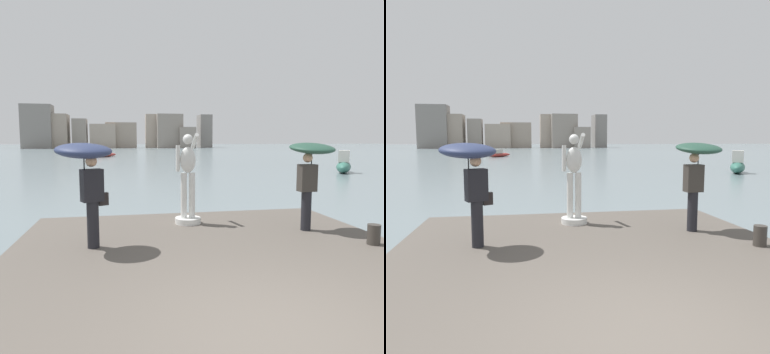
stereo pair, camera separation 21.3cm
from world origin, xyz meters
TOP-DOWN VIEW (x-y plane):
  - ground_plane at (0.00, 40.00)m, footprint 400.00×400.00m
  - pier at (0.00, 1.67)m, footprint 7.42×9.33m
  - statue_white_figure at (-0.06, 5.09)m, footprint 0.63×0.87m
  - onlooker_left at (-2.24, 3.47)m, footprint 1.36×1.37m
  - onlooker_right at (2.49, 3.97)m, footprint 1.03×1.05m
  - mooring_bollard at (3.16, 2.68)m, footprint 0.24×0.24m
  - boat_near at (14.53, 20.55)m, footprint 2.72×3.26m
  - boat_far at (-4.43, 50.10)m, footprint 3.71×5.14m
  - distant_skyline at (-4.59, 113.39)m, footprint 59.37×12.97m

SIDE VIEW (x-z plane):
  - ground_plane at x=0.00m, z-range 0.00..0.00m
  - pier at x=0.00m, z-range 0.00..0.40m
  - boat_far at x=-4.43m, z-range -0.17..0.96m
  - boat_near at x=14.53m, z-range -0.26..1.42m
  - mooring_bollard at x=3.16m, z-range 0.40..0.79m
  - statue_white_figure at x=-0.06m, z-range 0.26..2.45m
  - onlooker_right at x=2.49m, z-range 0.92..2.92m
  - onlooker_left at x=-2.24m, z-range 0.96..2.96m
  - distant_skyline at x=-4.59m, z-range -1.39..11.80m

